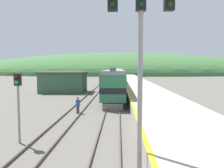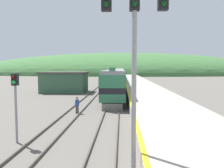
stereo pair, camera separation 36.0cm
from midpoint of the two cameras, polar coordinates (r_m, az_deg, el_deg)
track_main at (r=75.36m, az=1.96°, el=0.87°), size 1.52×180.00×0.16m
track_siding at (r=75.50m, az=-0.96°, el=0.88°), size 1.51×180.00×0.16m
platform at (r=55.52m, az=6.87°, el=0.13°), size 6.36×140.00×1.14m
distant_hills at (r=158.04m, az=2.29°, el=2.63°), size 216.07×97.23×29.79m
station_shed at (r=41.43m, az=-12.02°, el=0.53°), size 8.35×6.27×3.81m
express_train_lead_car at (r=32.79m, az=1.14°, el=0.33°), size 2.89×20.41×4.57m
carriage_second at (r=53.99m, az=1.71°, el=1.87°), size 2.88×19.85×4.21m
carriage_third at (r=74.71m, az=1.96°, el=2.54°), size 2.88×19.85×4.21m
carriage_fourth at (r=95.43m, az=2.10°, el=2.92°), size 2.88×19.85×4.21m
signal_mast_main at (r=8.90m, az=7.06°, el=14.06°), size 3.30×0.42×8.81m
signal_post_siding at (r=14.22m, az=-23.28°, el=-2.23°), size 0.36×0.42×4.26m
track_worker at (r=22.06m, az=-8.65°, el=-5.30°), size 0.42×0.38×1.62m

